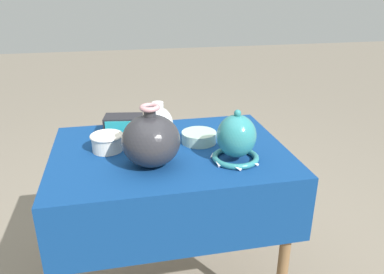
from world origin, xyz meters
name	(u,v)px	position (x,y,z in m)	size (l,w,h in m)	color
display_table	(171,171)	(0.00, -0.02, 0.64)	(0.94, 0.69, 0.74)	olive
vase_tall_bulbous	(151,140)	(-0.08, -0.12, 0.84)	(0.21, 0.21, 0.23)	#2D2D33
vase_dome_bell	(236,140)	(0.23, -0.15, 0.82)	(0.19, 0.19, 0.20)	teal
mosaic_tile_box	(124,125)	(-0.17, 0.21, 0.78)	(0.18, 0.13, 0.08)	#232328
jar_round_porcelain	(158,124)	(-0.03, 0.09, 0.81)	(0.12, 0.12, 0.17)	white
cup_wide_ivory	(107,142)	(-0.25, 0.04, 0.77)	(0.13, 0.13, 0.07)	white
pot_squat_celadon	(199,137)	(0.13, 0.05, 0.76)	(0.15, 0.15, 0.05)	#A8CCB7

